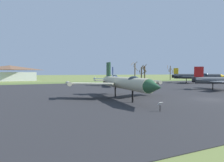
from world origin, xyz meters
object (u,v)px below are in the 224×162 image
Objects in this scene: info_placard_rear_center at (160,106)px; visitor_building at (10,73)px; jet_fighter_front_right at (197,76)px; jet_fighter_rear_center at (124,83)px; info_placard_front_left at (117,86)px; jet_fighter_front_left at (114,78)px.

visitor_building is at bearing 101.96° from info_placard_rear_center.
jet_fighter_front_right reaches higher than info_placard_rear_center.
info_placard_rear_center is (-0.67, -8.61, -1.77)m from jet_fighter_rear_center.
jet_fighter_front_right is 15.92× the size of info_placard_rear_center.
info_placard_front_left is 27.65m from info_placard_rear_center.
visitor_building is at bearing 114.18° from info_placard_front_left.
jet_fighter_rear_center is 17.99× the size of info_placard_rear_center.
visitor_building reaches higher than info_placard_rear_center.
visitor_building is at bearing 119.65° from jet_fighter_front_left.
info_placard_front_left is 0.06× the size of jet_fighter_front_right.
visitor_building is (-17.99, 84.96, 2.88)m from info_placard_rear_center.
jet_fighter_front_left reaches higher than jet_fighter_front_right.
jet_fighter_rear_center is (-10.36, -25.37, 0.13)m from jet_fighter_front_left.
info_placard_front_left is 19.42m from jet_fighter_rear_center.
jet_fighter_front_left is 32.11m from jet_fighter_front_right.
jet_fighter_rear_center is at bearing -112.20° from jet_fighter_front_left.
info_placard_front_left is at bearing 72.50° from info_placard_rear_center.
info_placard_rear_center is (-11.02, -33.99, -1.64)m from jet_fighter_front_left.
visitor_building reaches higher than jet_fighter_front_right.
info_placard_front_left is at bearing -109.58° from jet_fighter_front_left.
visitor_building is at bearing 103.73° from jet_fighter_rear_center.
info_placard_front_left is 1.00× the size of info_placard_rear_center.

